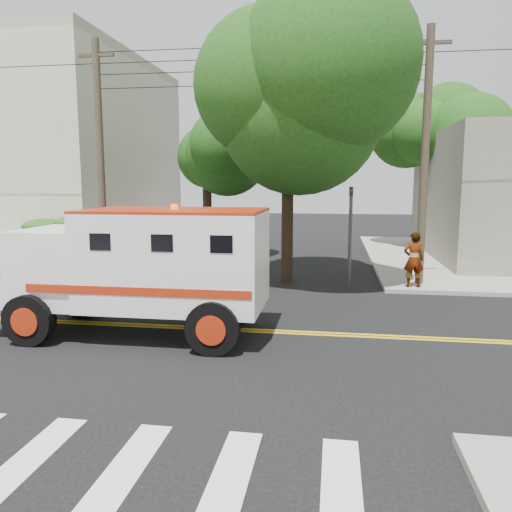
# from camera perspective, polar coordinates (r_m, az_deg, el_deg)

# --- Properties ---
(ground) EXTENTS (100.00, 100.00, 0.00)m
(ground) POSITION_cam_1_polar(r_m,az_deg,el_deg) (13.08, -5.84, -8.25)
(ground) COLOR black
(ground) RESTS_ON ground
(sidewalk_nw) EXTENTS (17.00, 17.00, 0.15)m
(sidewalk_nw) POSITION_cam_1_polar(r_m,az_deg,el_deg) (30.82, -24.05, 0.81)
(sidewalk_nw) COLOR gray
(sidewalk_nw) RESTS_ON ground
(building_left) EXTENTS (16.00, 14.00, 10.00)m
(building_left) POSITION_cam_1_polar(r_m,az_deg,el_deg) (32.99, -26.11, 9.98)
(building_left) COLOR beige
(building_left) RESTS_ON sidewalk_nw
(utility_pole_left) EXTENTS (0.28, 0.28, 9.00)m
(utility_pole_left) POSITION_cam_1_polar(r_m,az_deg,el_deg) (20.17, -17.34, 10.17)
(utility_pole_left) COLOR #382D23
(utility_pole_left) RESTS_ON ground
(utility_pole_right) EXTENTS (0.28, 0.28, 9.00)m
(utility_pole_right) POSITION_cam_1_polar(r_m,az_deg,el_deg) (18.59, 18.72, 10.30)
(utility_pole_right) COLOR #382D23
(utility_pole_right) RESTS_ON ground
(tree_main) EXTENTS (6.08, 5.70, 9.85)m
(tree_main) POSITION_cam_1_polar(r_m,az_deg,el_deg) (18.70, 5.07, 19.02)
(tree_main) COLOR black
(tree_main) RESTS_ON ground
(tree_left) EXTENTS (4.48, 4.20, 7.70)m
(tree_left) POSITION_cam_1_polar(r_m,az_deg,el_deg) (24.70, -5.08, 12.96)
(tree_left) COLOR black
(tree_left) RESTS_ON ground
(tree_right) EXTENTS (4.80, 4.50, 8.20)m
(tree_right) POSITION_cam_1_polar(r_m,az_deg,el_deg) (28.54, 20.75, 12.57)
(tree_right) COLOR black
(tree_right) RESTS_ON ground
(traffic_signal) EXTENTS (0.15, 0.18, 3.60)m
(traffic_signal) POSITION_cam_1_polar(r_m,az_deg,el_deg) (17.79, 10.73, 3.36)
(traffic_signal) COLOR #3F3F42
(traffic_signal) RESTS_ON ground
(accessibility_sign) EXTENTS (0.45, 0.10, 2.02)m
(accessibility_sign) POSITION_cam_1_polar(r_m,az_deg,el_deg) (20.71, -18.24, 1.38)
(accessibility_sign) COLOR #3F3F42
(accessibility_sign) RESTS_ON ground
(palm_planter) EXTENTS (3.52, 2.63, 2.36)m
(palm_planter) POSITION_cam_1_polar(r_m,az_deg,el_deg) (21.67, -20.65, 2.30)
(palm_planter) COLOR #1E3314
(palm_planter) RESTS_ON sidewalk_nw
(armored_truck) EXTENTS (6.85, 2.80, 3.11)m
(armored_truck) POSITION_cam_1_polar(r_m,az_deg,el_deg) (12.49, -13.01, -0.88)
(armored_truck) COLOR silver
(armored_truck) RESTS_ON ground
(pedestrian_a) EXTENTS (0.73, 0.51, 1.92)m
(pedestrian_a) POSITION_cam_1_polar(r_m,az_deg,el_deg) (18.02, 17.57, -0.40)
(pedestrian_a) COLOR gray
(pedestrian_a) RESTS_ON sidewalk_ne
(pedestrian_b) EXTENTS (0.99, 0.86, 1.74)m
(pedestrian_b) POSITION_cam_1_polar(r_m,az_deg,el_deg) (21.61, 24.64, 0.38)
(pedestrian_b) COLOR gray
(pedestrian_b) RESTS_ON sidewalk_ne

